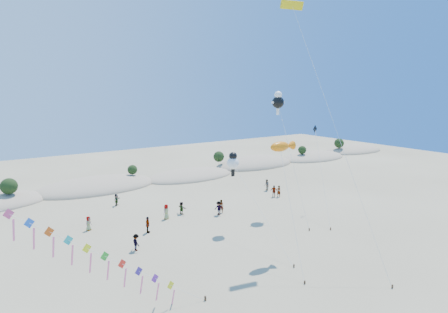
% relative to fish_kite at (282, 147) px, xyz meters
% --- Properties ---
extents(dune_ridge, '(145.30, 11.49, 5.57)m').
position_rel_fish_kite_xyz_m(dune_ridge, '(-7.44, 33.09, -10.02)').
color(dune_ridge, gray).
rests_on(dune_ridge, ground).
extents(fish_kite, '(4.20, 6.62, 10.63)m').
position_rel_fish_kite_xyz_m(fish_kite, '(0.00, 0.00, 0.00)').
color(fish_kite, '#3F2D1E').
rests_on(fish_kite, ground).
extents(cartoon_kite_low, '(1.81, 11.59, 8.65)m').
position_rel_fish_kite_xyz_m(cartoon_kite_low, '(-0.43, 7.31, -2.58)').
color(cartoon_kite_low, '#3F2D1E').
rests_on(cartoon_kite_low, ground).
extents(cartoon_kite_high, '(3.16, 8.79, 15.16)m').
position_rel_fish_kite_xyz_m(cartoon_kite_high, '(8.13, 9.79, 3.79)').
color(cartoon_kite_high, '#3F2D1E').
rests_on(cartoon_kite_high, ground).
extents(parafoil_kite, '(2.38, 12.85, 23.63)m').
position_rel_fish_kite_xyz_m(parafoil_kite, '(2.52, 1.71, 12.61)').
color(parafoil_kite, '#3F2D1E').
rests_on(parafoil_kite, ground).
extents(dark_kite, '(5.43, 7.57, 10.84)m').
position_rel_fish_kite_xyz_m(dark_kite, '(11.74, 6.09, -2.47)').
color(dark_kite, '#3F2D1E').
rests_on(dark_kite, ground).
extents(beachgoers, '(27.90, 16.36, 1.81)m').
position_rel_fish_kite_xyz_m(beachgoers, '(-2.00, 14.10, -9.28)').
color(beachgoers, slate).
rests_on(beachgoers, ground).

